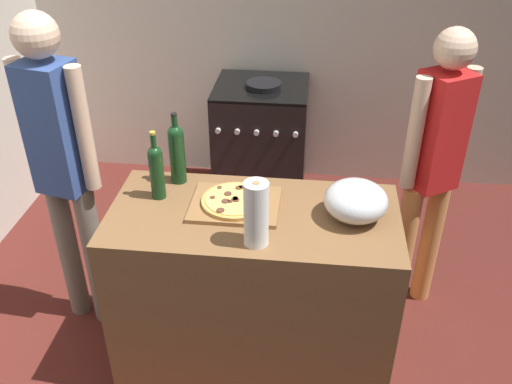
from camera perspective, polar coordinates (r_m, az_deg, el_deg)
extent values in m
cube|color=#511E19|center=(3.53, -0.33, -9.11)|extent=(4.13, 3.32, 0.02)
cube|color=silver|center=(4.18, 1.96, 18.04)|extent=(4.13, 0.10, 2.60)
cube|color=brown|center=(2.77, -0.23, -10.10)|extent=(1.31, 0.64, 0.92)
cube|color=olive|center=(2.52, -2.15, -1.28)|extent=(0.40, 0.32, 0.02)
cylinder|color=tan|center=(2.51, -2.16, -0.92)|extent=(0.30, 0.30, 0.02)
cylinder|color=#EAC660|center=(2.51, -2.16, -0.71)|extent=(0.27, 0.27, 0.00)
cylinder|color=brown|center=(2.59, -3.75, 0.47)|extent=(0.02, 0.02, 0.01)
cylinder|color=brown|center=(2.51, -2.12, -0.60)|extent=(0.02, 0.02, 0.01)
cylinder|color=brown|center=(2.48, -2.66, -0.97)|extent=(0.02, 0.02, 0.01)
cylinder|color=brown|center=(2.52, -4.47, -0.56)|extent=(0.02, 0.02, 0.01)
cylinder|color=brown|center=(2.50, -2.17, -0.72)|extent=(0.03, 0.03, 0.01)
cylinder|color=brown|center=(2.49, -2.06, -0.82)|extent=(0.03, 0.03, 0.01)
cylinder|color=brown|center=(2.53, -0.02, -0.23)|extent=(0.03, 0.03, 0.01)
cylinder|color=brown|center=(2.58, -1.76, 0.44)|extent=(0.03, 0.03, 0.01)
cylinder|color=brown|center=(2.58, -1.45, 0.50)|extent=(0.03, 0.03, 0.01)
cylinder|color=brown|center=(2.54, -2.89, -0.17)|extent=(0.03, 0.03, 0.01)
cylinder|color=brown|center=(2.43, -3.66, -1.89)|extent=(0.04, 0.04, 0.01)
cylinder|color=brown|center=(2.49, -3.14, -0.94)|extent=(0.04, 0.04, 0.01)
cylinder|color=#B2B2B7|center=(2.49, 10.02, -2.46)|extent=(0.12, 0.12, 0.01)
ellipsoid|color=silver|center=(2.45, 10.20, -0.88)|extent=(0.28, 0.28, 0.17)
cylinder|color=white|center=(2.22, 0.01, -2.27)|extent=(0.10, 0.10, 0.29)
cylinder|color=#997551|center=(2.22, 0.01, -2.23)|extent=(0.03, 0.03, 0.29)
cylinder|color=#143819|center=(2.57, -10.10, 1.68)|extent=(0.07, 0.07, 0.23)
sphere|color=#143819|center=(2.52, -10.34, 3.91)|extent=(0.07, 0.07, 0.07)
cylinder|color=#143819|center=(2.49, -10.47, 5.07)|extent=(0.03, 0.03, 0.07)
cylinder|color=gold|center=(2.47, -10.57, 5.96)|extent=(0.03, 0.03, 0.01)
cylinder|color=#143819|center=(2.68, -8.06, 3.51)|extent=(0.08, 0.08, 0.26)
sphere|color=#143819|center=(2.62, -8.27, 5.98)|extent=(0.08, 0.08, 0.08)
cylinder|color=#143819|center=(2.60, -8.36, 7.08)|extent=(0.03, 0.03, 0.07)
cylinder|color=black|center=(2.58, -8.43, 7.85)|extent=(0.03, 0.03, 0.01)
cube|color=black|center=(4.12, 0.52, 4.94)|extent=(0.65, 0.60, 0.87)
cube|color=black|center=(3.94, 0.56, 10.71)|extent=(0.65, 0.60, 0.02)
cylinder|color=silver|center=(3.77, -3.92, 6.27)|extent=(0.04, 0.02, 0.04)
cylinder|color=silver|center=(3.75, -1.95, 6.19)|extent=(0.04, 0.02, 0.04)
cylinder|color=silver|center=(3.73, 0.05, 6.09)|extent=(0.04, 0.02, 0.04)
cylinder|color=silver|center=(3.72, 2.05, 5.99)|extent=(0.04, 0.02, 0.04)
cylinder|color=silver|center=(3.72, 4.06, 5.88)|extent=(0.04, 0.02, 0.04)
cylinder|color=black|center=(3.88, 0.79, 10.90)|extent=(0.24, 0.24, 0.04)
cylinder|color=slate|center=(3.22, -18.63, -5.73)|extent=(0.11, 0.11, 0.86)
cylinder|color=slate|center=(3.14, -16.18, -6.43)|extent=(0.11, 0.11, 0.86)
cube|color=#334C8C|center=(2.80, -19.89, 6.15)|extent=(0.27, 0.25, 0.64)
cylinder|color=beige|center=(2.89, -22.48, 6.79)|extent=(0.08, 0.08, 0.61)
cylinder|color=beige|center=(2.70, -17.25, 6.07)|extent=(0.08, 0.08, 0.61)
sphere|color=beige|center=(2.65, -21.69, 14.73)|extent=(0.21, 0.21, 0.21)
cylinder|color=#D88C4C|center=(3.32, 17.39, -4.81)|extent=(0.11, 0.11, 0.81)
cylinder|color=#D88C4C|center=(3.21, 14.87, -5.74)|extent=(0.11, 0.11, 0.81)
cube|color=red|center=(2.90, 18.24, 5.93)|extent=(0.29, 0.28, 0.61)
cylinder|color=beige|center=(3.00, 20.46, 6.66)|extent=(0.08, 0.08, 0.58)
cylinder|color=beige|center=(2.80, 15.98, 5.69)|extent=(0.08, 0.08, 0.58)
sphere|color=beige|center=(2.76, 19.73, 13.68)|extent=(0.20, 0.20, 0.20)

